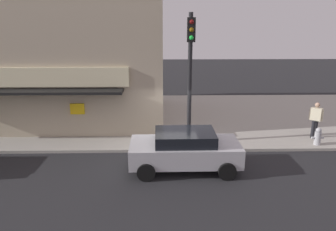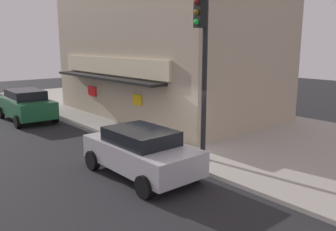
{
  "view_description": "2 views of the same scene",
  "coord_description": "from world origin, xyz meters",
  "px_view_note": "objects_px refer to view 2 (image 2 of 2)",
  "views": [
    {
      "loc": [
        -0.31,
        -12.66,
        5.44
      ],
      "look_at": [
        -0.03,
        0.86,
        1.37
      ],
      "focal_mm": 34.69,
      "sensor_mm": 36.0,
      "label": 1
    },
    {
      "loc": [
        8.95,
        -7.46,
        4.0
      ],
      "look_at": [
        -1.51,
        1.27,
        1.21
      ],
      "focal_mm": 37.08,
      "sensor_mm": 36.0,
      "label": 2
    }
  ],
  "objects_px": {
    "parked_car_green": "(26,105)",
    "parked_car_silver": "(141,151)",
    "trash_can": "(87,102)",
    "traffic_light": "(203,55)"
  },
  "relations": [
    {
      "from": "traffic_light",
      "to": "parked_car_green",
      "type": "bearing_deg",
      "value": -167.83
    },
    {
      "from": "parked_car_green",
      "to": "parked_car_silver",
      "type": "relative_size",
      "value": 1.06
    },
    {
      "from": "trash_can",
      "to": "parked_car_silver",
      "type": "height_order",
      "value": "parked_car_silver"
    },
    {
      "from": "traffic_light",
      "to": "parked_car_green",
      "type": "distance_m",
      "value": 11.38
    },
    {
      "from": "trash_can",
      "to": "parked_car_green",
      "type": "bearing_deg",
      "value": -84.48
    },
    {
      "from": "parked_car_green",
      "to": "parked_car_silver",
      "type": "height_order",
      "value": "parked_car_green"
    },
    {
      "from": "traffic_light",
      "to": "parked_car_silver",
      "type": "height_order",
      "value": "traffic_light"
    },
    {
      "from": "trash_can",
      "to": "parked_car_silver",
      "type": "distance_m",
      "value": 11.4
    },
    {
      "from": "parked_car_silver",
      "to": "parked_car_green",
      "type": "bearing_deg",
      "value": -179.69
    },
    {
      "from": "parked_car_green",
      "to": "parked_car_silver",
      "type": "bearing_deg",
      "value": 0.31
    }
  ]
}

